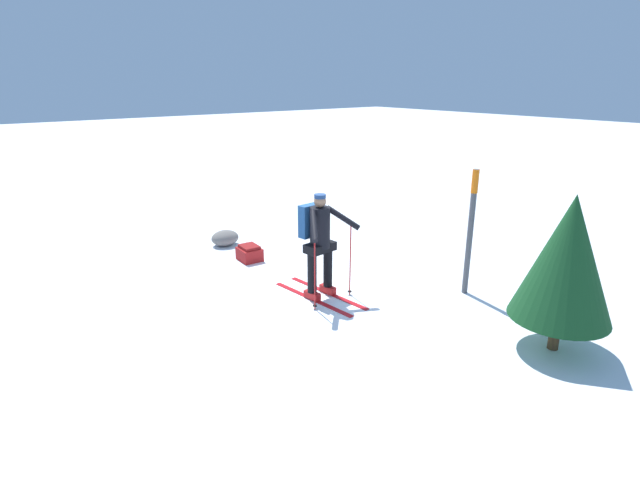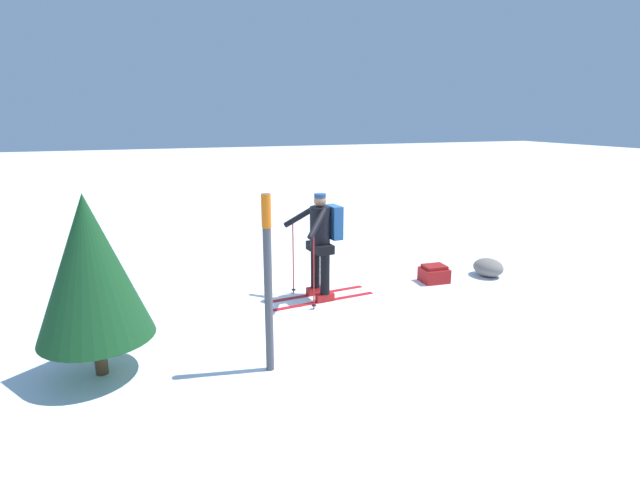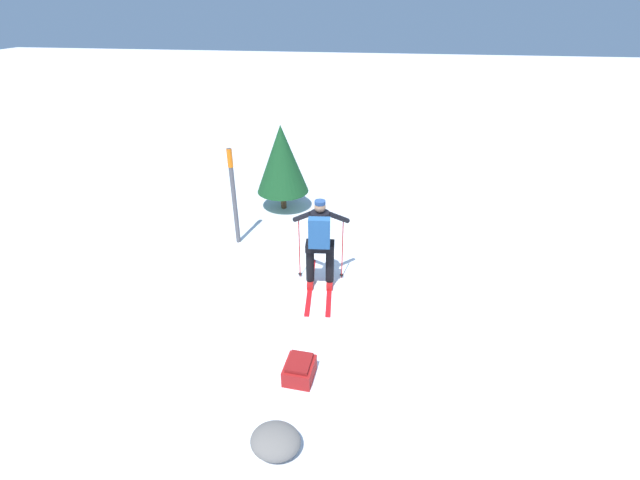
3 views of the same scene
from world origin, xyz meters
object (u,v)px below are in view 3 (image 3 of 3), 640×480
at_px(trail_marker, 233,190).
at_px(pine_tree, 282,159).
at_px(skier, 320,240).
at_px(dropped_backpack, 299,370).
at_px(rock_boulder, 276,441).

height_order(trail_marker, pine_tree, pine_tree).
relative_size(skier, trail_marker, 0.87).
relative_size(dropped_backpack, rock_boulder, 0.82).
distance_m(dropped_backpack, rock_boulder, 1.14).
bearing_deg(rock_boulder, pine_tree, -77.83).
height_order(skier, pine_tree, pine_tree).
distance_m(skier, dropped_backpack, 2.34).
relative_size(trail_marker, rock_boulder, 3.52).
bearing_deg(rock_boulder, skier, -90.20).
bearing_deg(trail_marker, rock_boulder, 113.02).
distance_m(dropped_backpack, pine_tree, 5.75).
bearing_deg(rock_boulder, trail_marker, -66.98).
height_order(skier, trail_marker, trail_marker).
height_order(rock_boulder, pine_tree, pine_tree).
xyz_separation_m(skier, rock_boulder, (0.01, 3.31, -0.83)).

